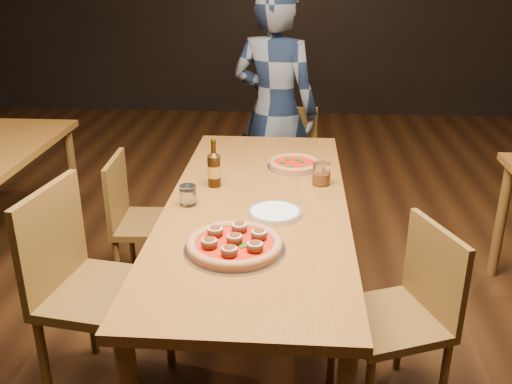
# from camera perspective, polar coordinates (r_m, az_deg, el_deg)

# --- Properties ---
(ground) EXTENTS (9.00, 9.00, 0.00)m
(ground) POSITION_cam_1_polar(r_m,az_deg,el_deg) (2.93, 0.07, -14.62)
(ground) COLOR black
(table_main) EXTENTS (0.80, 2.00, 0.75)m
(table_main) POSITION_cam_1_polar(r_m,az_deg,el_deg) (2.57, 0.08, -2.49)
(table_main) COLOR brown
(table_main) RESTS_ON ground
(chair_main_nw) EXTENTS (0.52, 0.52, 0.97)m
(chair_main_nw) POSITION_cam_1_polar(r_m,az_deg,el_deg) (2.47, -14.94, -9.66)
(chair_main_nw) COLOR brown
(chair_main_nw) RESTS_ON ground
(chair_main_sw) EXTENTS (0.40, 0.40, 0.82)m
(chair_main_sw) POSITION_cam_1_polar(r_m,az_deg,el_deg) (3.20, -10.43, -3.02)
(chair_main_sw) COLOR brown
(chair_main_sw) RESTS_ON ground
(chair_main_e) EXTENTS (0.50, 0.50, 0.83)m
(chair_main_e) POSITION_cam_1_polar(r_m,az_deg,el_deg) (2.41, 13.26, -12.24)
(chair_main_e) COLOR brown
(chair_main_e) RESTS_ON ground
(chair_end) EXTENTS (0.41, 0.41, 0.87)m
(chair_end) POSITION_cam_1_polar(r_m,az_deg,el_deg) (3.80, 3.03, 1.98)
(chair_end) COLOR brown
(chair_end) RESTS_ON ground
(pizza_meatball) EXTENTS (0.38, 0.38, 0.07)m
(pizza_meatball) POSITION_cam_1_polar(r_m,az_deg,el_deg) (2.13, -2.15, -5.22)
(pizza_meatball) COLOR #B7B7BF
(pizza_meatball) RESTS_ON table_main
(pizza_margherita) EXTENTS (0.28, 0.28, 0.04)m
(pizza_margherita) POSITION_cam_1_polar(r_m,az_deg,el_deg) (2.97, 3.86, 2.84)
(pizza_margherita) COLOR #B7B7BF
(pizza_margherita) RESTS_ON table_main
(plate_stack) EXTENTS (0.22, 0.22, 0.02)m
(plate_stack) POSITION_cam_1_polar(r_m,az_deg,el_deg) (2.42, 1.90, -2.10)
(plate_stack) COLOR white
(plate_stack) RESTS_ON table_main
(beer_bottle) EXTENTS (0.06, 0.06, 0.23)m
(beer_bottle) POSITION_cam_1_polar(r_m,az_deg,el_deg) (2.70, -4.21, 2.20)
(beer_bottle) COLOR black
(beer_bottle) RESTS_ON table_main
(water_glass) EXTENTS (0.07, 0.07, 0.09)m
(water_glass) POSITION_cam_1_polar(r_m,az_deg,el_deg) (2.52, -6.82, -0.31)
(water_glass) COLOR white
(water_glass) RESTS_ON table_main
(amber_glass) EXTENTS (0.09, 0.09, 0.11)m
(amber_glass) POSITION_cam_1_polar(r_m,az_deg,el_deg) (2.74, 6.57, 1.82)
(amber_glass) COLOR #924810
(amber_glass) RESTS_ON table_main
(diner) EXTENTS (0.69, 0.57, 1.62)m
(diner) POSITION_cam_1_polar(r_m,az_deg,el_deg) (3.82, 1.90, 8.00)
(diner) COLOR black
(diner) RESTS_ON ground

